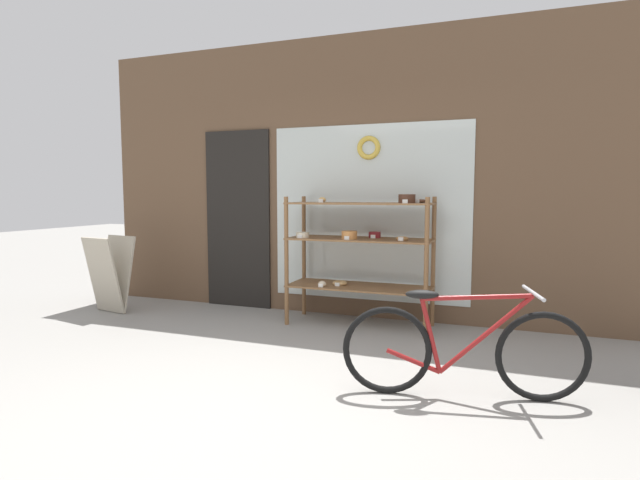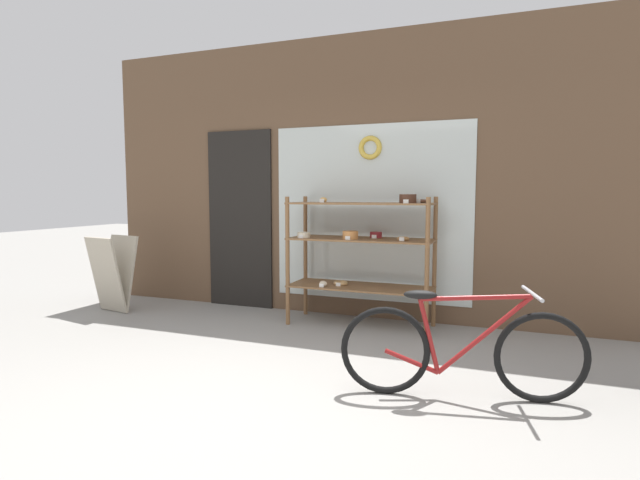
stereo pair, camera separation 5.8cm
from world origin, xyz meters
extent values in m
plane|color=gray|center=(0.00, 0.00, 0.00)|extent=(30.00, 30.00, 0.00)
cube|color=brown|center=(0.00, 2.69, 1.54)|extent=(6.25, 0.08, 3.07)
cube|color=silver|center=(0.20, 2.64, 1.15)|extent=(2.18, 0.02, 1.90)
cube|color=black|center=(-1.41, 2.64, 1.05)|extent=(0.84, 0.03, 2.10)
torus|color=gold|center=(0.20, 2.62, 1.85)|extent=(0.26, 0.06, 0.26)
cylinder|color=brown|center=(-0.51, 2.05, 0.67)|extent=(0.04, 0.04, 1.33)
cylinder|color=brown|center=(0.92, 2.05, 0.67)|extent=(0.04, 0.04, 1.33)
cylinder|color=brown|center=(-0.51, 2.53, 0.67)|extent=(0.04, 0.04, 1.33)
cylinder|color=brown|center=(0.92, 2.53, 0.67)|extent=(0.04, 0.04, 1.33)
cube|color=brown|center=(0.20, 2.29, 0.40)|extent=(1.47, 0.52, 0.02)
cube|color=brown|center=(0.20, 2.29, 0.90)|extent=(1.47, 0.52, 0.02)
cube|color=brown|center=(0.20, 2.29, 1.26)|extent=(1.47, 0.52, 0.02)
cylinder|color=#C67F42|center=(0.12, 2.19, 0.95)|extent=(0.16, 0.16, 0.08)
cube|color=white|center=(0.12, 2.10, 0.92)|extent=(0.05, 0.00, 0.04)
cylinder|color=maroon|center=(0.33, 2.41, 0.94)|extent=(0.12, 0.12, 0.06)
cube|color=white|center=(0.33, 2.34, 0.92)|extent=(0.05, 0.00, 0.04)
torus|color=tan|center=(-0.01, 2.28, 0.43)|extent=(0.15, 0.15, 0.04)
cube|color=white|center=(-0.01, 2.20, 0.43)|extent=(0.05, 0.00, 0.04)
cylinder|color=beige|center=(-0.38, 2.17, 0.93)|extent=(0.13, 0.13, 0.06)
cube|color=white|center=(-0.38, 2.09, 0.92)|extent=(0.05, 0.00, 0.04)
ellipsoid|color=beige|center=(-0.15, 2.13, 0.44)|extent=(0.08, 0.07, 0.06)
cube|color=white|center=(-0.15, 2.08, 0.43)|extent=(0.05, 0.00, 0.04)
cylinder|color=#422619|center=(0.70, 2.19, 1.31)|extent=(0.16, 0.16, 0.08)
cube|color=white|center=(0.70, 2.10, 1.29)|extent=(0.05, 0.00, 0.04)
ellipsoid|color=tan|center=(-0.19, 2.25, 1.30)|extent=(0.08, 0.07, 0.05)
cube|color=white|center=(-0.19, 2.21, 1.29)|extent=(0.05, 0.00, 0.04)
torus|color=#B27A42|center=(0.65, 2.24, 0.92)|extent=(0.12, 0.12, 0.03)
cube|color=white|center=(0.65, 2.17, 0.92)|extent=(0.05, 0.00, 0.04)
torus|color=#4C2D1E|center=(0.78, 2.35, 1.29)|extent=(0.15, 0.15, 0.04)
cube|color=white|center=(0.78, 2.27, 1.29)|extent=(0.05, 0.00, 0.04)
torus|color=black|center=(0.87, 0.65, 0.30)|extent=(0.60, 0.17, 0.60)
torus|color=black|center=(1.85, 0.87, 0.30)|extent=(0.60, 0.17, 0.60)
cylinder|color=maroon|center=(1.50, 0.79, 0.43)|extent=(0.59, 0.16, 0.56)
cylinder|color=maroon|center=(1.43, 0.77, 0.68)|extent=(0.70, 0.19, 0.07)
cylinder|color=maroon|center=(1.15, 0.71, 0.41)|extent=(0.16, 0.07, 0.51)
cylinder|color=maroon|center=(1.04, 0.69, 0.23)|extent=(0.36, 0.11, 0.17)
ellipsoid|color=black|center=(1.09, 0.70, 0.69)|extent=(0.23, 0.14, 0.06)
cylinder|color=#B2B2B7|center=(1.78, 0.85, 0.72)|extent=(0.12, 0.45, 0.02)
cube|color=#B2A893|center=(-2.66, 1.76, 0.44)|extent=(0.49, 0.28, 0.87)
cube|color=#B2A893|center=(-2.62, 1.94, 0.44)|extent=(0.49, 0.28, 0.87)
camera|label=1|loc=(1.59, -2.61, 1.36)|focal=28.00mm
camera|label=2|loc=(1.65, -2.59, 1.36)|focal=28.00mm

